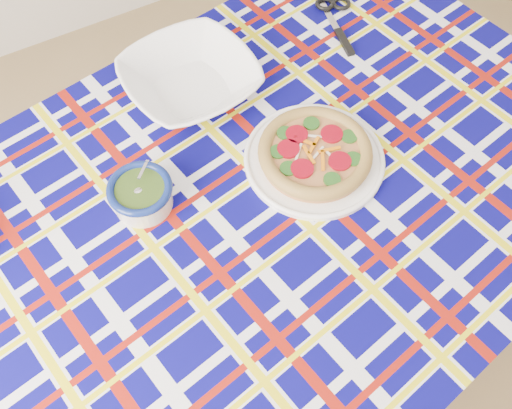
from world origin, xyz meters
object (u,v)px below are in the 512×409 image
pesto_bowl (141,193)px  serving_bowl (190,80)px  dining_table (247,225)px  main_focaccia_plate (315,153)px

pesto_bowl → serving_bowl: 0.34m
dining_table → pesto_bowl: size_ratio=13.71×
main_focaccia_plate → pesto_bowl: bearing=167.6°
main_focaccia_plate → serving_bowl: size_ratio=1.04×
dining_table → serving_bowl: bearing=72.6°
dining_table → main_focaccia_plate: main_focaccia_plate is taller
main_focaccia_plate → dining_table: bearing=-170.9°
serving_bowl → main_focaccia_plate: bearing=-65.7°
dining_table → serving_bowl: 0.39m
dining_table → serving_bowl: serving_bowl is taller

